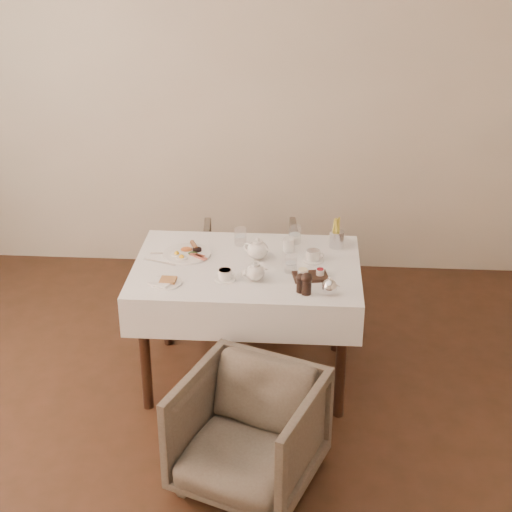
{
  "coord_description": "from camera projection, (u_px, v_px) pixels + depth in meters",
  "views": [
    {
      "loc": [
        0.44,
        -2.99,
        2.74
      ],
      "look_at": [
        0.17,
        0.94,
        0.82
      ],
      "focal_mm": 55.0,
      "sensor_mm": 36.0,
      "label": 1
    }
  ],
  "objects": [
    {
      "name": "glass_mid",
      "position": [
        291.0,
        264.0,
        4.33
      ],
      "size": [
        0.09,
        0.09,
        0.1
      ],
      "primitive_type": "cylinder",
      "rotation": [
        0.0,
        0.0,
        -0.34
      ],
      "color": "silver",
      "rests_on": "table"
    },
    {
      "name": "teapot_front",
      "position": [
        255.0,
        271.0,
        4.23
      ],
      "size": [
        0.18,
        0.16,
        0.12
      ],
      "primitive_type": null,
      "rotation": [
        0.0,
        0.0,
        0.36
      ],
      "color": "white",
      "rests_on": "table"
    },
    {
      "name": "breakfast_plate",
      "position": [
        188.0,
        253.0,
        4.55
      ],
      "size": [
        0.28,
        0.28,
        0.03
      ],
      "rotation": [
        0.0,
        0.0,
        -0.04
      ],
      "color": "white",
      "rests_on": "table"
    },
    {
      "name": "armchair_far",
      "position": [
        251.0,
        272.0,
        5.34
      ],
      "size": [
        0.7,
        0.71,
        0.6
      ],
      "primitive_type": "imported",
      "rotation": [
        0.0,
        0.0,
        3.23
      ],
      "color": "#4C4338",
      "rests_on": "ground"
    },
    {
      "name": "glass_left",
      "position": [
        240.0,
        237.0,
        4.65
      ],
      "size": [
        0.1,
        0.1,
        0.1
      ],
      "primitive_type": "cylinder",
      "rotation": [
        0.0,
        0.0,
        -0.43
      ],
      "color": "silver",
      "rests_on": "table"
    },
    {
      "name": "teapot_centre",
      "position": [
        258.0,
        248.0,
        4.47
      ],
      "size": [
        0.21,
        0.19,
        0.13
      ],
      "primitive_type": null,
      "rotation": [
        0.0,
        0.0,
        -0.4
      ],
      "color": "white",
      "rests_on": "table"
    },
    {
      "name": "silver_pot",
      "position": [
        329.0,
        286.0,
        4.09
      ],
      "size": [
        0.13,
        0.12,
        0.11
      ],
      "primitive_type": null,
      "rotation": [
        0.0,
        0.0,
        0.43
      ],
      "color": "white",
      "rests_on": "table"
    },
    {
      "name": "table",
      "position": [
        247.0,
        283.0,
        4.48
      ],
      "size": [
        1.28,
        0.88,
        0.75
      ],
      "color": "black",
      "rests_on": "ground"
    },
    {
      "name": "pepper_mill_left",
      "position": [
        301.0,
        283.0,
        4.12
      ],
      "size": [
        0.07,
        0.07,
        0.11
      ],
      "primitive_type": null,
      "rotation": [
        0.0,
        0.0,
        0.37
      ],
      "color": "black",
      "rests_on": "table"
    },
    {
      "name": "fries_cup",
      "position": [
        337.0,
        235.0,
        4.61
      ],
      "size": [
        0.09,
        0.09,
        0.18
      ],
      "rotation": [
        0.0,
        0.0,
        -0.25
      ],
      "color": "silver",
      "rests_on": "table"
    },
    {
      "name": "armchair_near",
      "position": [
        248.0,
        433.0,
        3.81
      ],
      "size": [
        0.83,
        0.84,
        0.59
      ],
      "primitive_type": "imported",
      "rotation": [
        0.0,
        0.0,
        -0.37
      ],
      "color": "#4C4338",
      "rests_on": "ground"
    },
    {
      "name": "cutlery_fork",
      "position": [
        167.0,
        254.0,
        4.56
      ],
      "size": [
        0.19,
        0.02,
        0.0
      ],
      "primitive_type": "cube",
      "rotation": [
        0.0,
        0.0,
        1.61
      ],
      "color": "silver",
      "rests_on": "table"
    },
    {
      "name": "teacup_far",
      "position": [
        313.0,
        256.0,
        4.47
      ],
      "size": [
        0.13,
        0.13,
        0.06
      ],
      "rotation": [
        0.0,
        0.0,
        -0.29
      ],
      "color": "white",
      "rests_on": "table"
    },
    {
      "name": "glass_right",
      "position": [
        295.0,
        235.0,
        4.67
      ],
      "size": [
        0.09,
        0.09,
        0.1
      ],
      "primitive_type": "cylinder",
      "rotation": [
        0.0,
        0.0,
        -0.31
      ],
      "color": "silver",
      "rests_on": "table"
    },
    {
      "name": "pepper_mill_right",
      "position": [
        307.0,
        283.0,
        4.1
      ],
      "size": [
        0.06,
        0.06,
        0.12
      ],
      "primitive_type": null,
      "rotation": [
        0.0,
        0.0,
        0.04
      ],
      "color": "black",
      "rests_on": "table"
    },
    {
      "name": "side_plate",
      "position": [
        165.0,
        282.0,
        4.22
      ],
      "size": [
        0.18,
        0.17,
        0.02
      ],
      "rotation": [
        0.0,
        0.0,
        -0.25
      ],
      "color": "white",
      "rests_on": "table"
    },
    {
      "name": "condiment_board",
      "position": [
        310.0,
        275.0,
        4.28
      ],
      "size": [
        0.21,
        0.16,
        0.05
      ],
      "rotation": [
        0.0,
        0.0,
        0.19
      ],
      "color": "black",
      "rests_on": "table"
    },
    {
      "name": "cutlery_knife",
      "position": [
        160.0,
        262.0,
        4.45
      ],
      "size": [
        0.2,
        0.08,
        0.0
      ],
      "primitive_type": "cube",
      "rotation": [
        0.0,
        0.0,
        1.24
      ],
      "color": "silver",
      "rests_on": "table"
    },
    {
      "name": "teacup_near",
      "position": [
        225.0,
        275.0,
        4.26
      ],
      "size": [
        0.12,
        0.12,
        0.06
      ],
      "rotation": [
        0.0,
        0.0,
        -0.27
      ],
      "color": "white",
      "rests_on": "table"
    },
    {
      "name": "creamer",
      "position": [
        289.0,
        244.0,
        4.57
      ],
      "size": [
        0.07,
        0.07,
        0.08
      ],
      "primitive_type": "cylinder",
      "rotation": [
        0.0,
        0.0,
        -0.08
      ],
      "color": "white",
      "rests_on": "table"
    }
  ]
}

